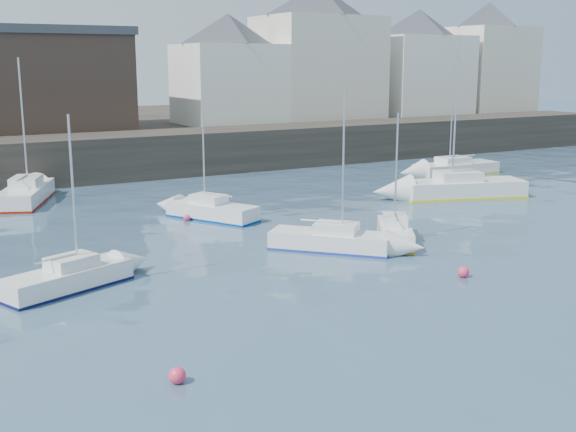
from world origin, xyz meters
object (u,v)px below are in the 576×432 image
sailboat_c (395,232)px  buoy_far (187,221)px  sailboat_f (212,210)px  buoy_near (177,383)px  sailboat_b (331,240)px  sailboat_g (456,168)px  sailboat_d (462,188)px  sailboat_a (68,278)px  sailboat_h (26,193)px  buoy_mid (463,277)px

sailboat_c → buoy_far: sailboat_c is taller
sailboat_f → buoy_near: size_ratio=14.68×
sailboat_b → buoy_far: (-3.24, 8.48, -0.44)m
sailboat_g → sailboat_c: bearing=-139.5°
sailboat_d → sailboat_g: 8.99m
sailboat_b → sailboat_g: (19.29, 13.45, 0.02)m
sailboat_a → buoy_near: 9.12m
sailboat_a → sailboat_b: bearing=0.3°
sailboat_h → buoy_near: bearing=-92.2°
sailboat_a → sailboat_c: 14.35m
sailboat_c → sailboat_h: 21.83m
sailboat_c → buoy_near: bearing=-147.1°
sailboat_c → sailboat_h: sailboat_h is taller
sailboat_f → sailboat_b: bearing=-76.6°
sailboat_f → buoy_mid: sailboat_f is taller
sailboat_a → buoy_mid: size_ratio=14.31×
sailboat_a → sailboat_f: size_ratio=0.95×
sailboat_b → sailboat_d: sailboat_d is taller
sailboat_d → sailboat_f: size_ratio=1.44×
sailboat_c → sailboat_d: 12.32m
sailboat_b → buoy_mid: (2.16, -5.81, -0.44)m
buoy_far → buoy_mid: bearing=-69.3°
sailboat_c → buoy_near: 16.36m
sailboat_g → buoy_near: (-29.77, -22.58, -0.46)m
sailboat_a → sailboat_g: (30.40, 13.50, 0.03)m
sailboat_a → sailboat_f: sailboat_f is taller
sailboat_b → buoy_far: 9.09m
sailboat_c → buoy_far: size_ratio=16.80×
buoy_mid → sailboat_h: bearing=116.5°
sailboat_c → buoy_mid: size_ratio=13.29×
sailboat_a → sailboat_c: bearing=-0.8°
sailboat_h → buoy_mid: sailboat_h is taller
sailboat_g → buoy_far: size_ratio=23.75×
sailboat_c → buoy_near: sailboat_c is taller
sailboat_c → sailboat_b: bearing=175.7°
buoy_near → sailboat_d: bearing=33.2°
sailboat_a → buoy_far: 11.61m
sailboat_c → sailboat_d: (10.28, 6.79, 0.13)m
sailboat_g → buoy_near: sailboat_g is taller
sailboat_b → sailboat_g: size_ratio=0.83×
sailboat_f → sailboat_h: 11.93m
sailboat_d → buoy_mid: bearing=-132.6°
sailboat_c → sailboat_a: bearing=179.2°
sailboat_d → sailboat_f: bearing=173.8°
sailboat_b → buoy_near: 13.91m
sailboat_a → buoy_mid: 14.47m
sailboat_b → sailboat_h: sailboat_h is taller
sailboat_c → buoy_mid: bearing=-101.0°
sailboat_a → sailboat_c: (14.35, -0.19, 0.00)m
sailboat_c → buoy_far: (-6.49, 8.72, -0.44)m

